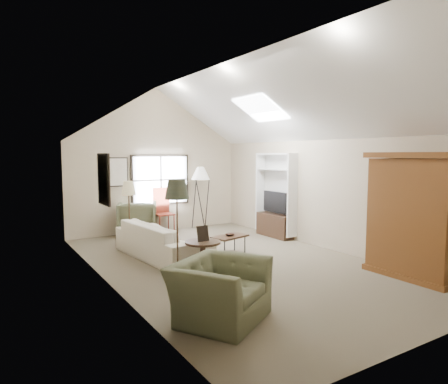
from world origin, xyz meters
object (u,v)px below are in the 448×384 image
armchair_far (138,218)px  side_chair (164,210)px  sofa (162,240)px  armchair_near (220,291)px  side_table (203,259)px  coffee_table (230,245)px  armoire (414,216)px

armchair_far → side_chair: side_chair is taller
sofa → armchair_near: size_ratio=2.12×
side_table → side_chair: 4.26m
armchair_near → coffee_table: (1.97, 2.83, -0.19)m
armchair_near → side_table: armchair_near is taller
armchair_near → armchair_far: bearing=49.5°
armchair_far → side_chair: 0.79m
armchair_near → armchair_far: 5.95m
armchair_far → side_table: (-0.26, -4.12, -0.14)m
armchair_near → side_chair: bearing=42.4°
armoire → armchair_near: 3.91m
armchair_near → armchair_far: size_ratio=1.19×
coffee_table → side_table: size_ratio=1.25×
sofa → coffee_table: bearing=-116.5°
sofa → armoire: bearing=-143.7°
sofa → coffee_table: size_ratio=3.19×
armoire → side_chair: armoire is taller
sofa → armchair_far: (0.36, 2.52, 0.09)m
side_table → side_chair: (1.03, 4.12, 0.30)m
armchair_near → side_table: size_ratio=1.88×
sofa → side_table: sofa is taller
armchair_near → coffee_table: size_ratio=1.50×
armchair_far → side_chair: size_ratio=0.82×
sofa → armchair_near: armchair_near is taller
side_chair → armchair_far: bearing=-177.9°
armoire → side_chair: (-2.10, 6.10, -0.48)m
armchair_near → side_chair: side_chair is taller
armchair_near → side_chair: 6.13m
armoire → sofa: armoire is taller
coffee_table → side_table: 1.67m
sofa → side_table: size_ratio=3.99×
armoire → sofa: bearing=132.1°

